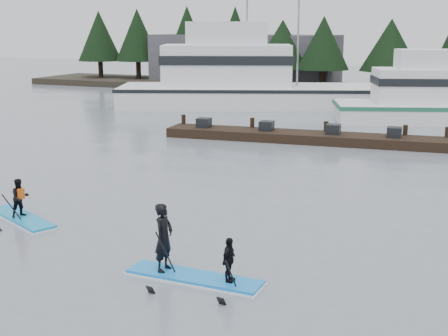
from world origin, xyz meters
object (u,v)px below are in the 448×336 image
at_px(paddleboard_duo, 187,256).
at_px(floating_dock, 304,137).
at_px(fishing_boat_large, 252,94).
at_px(paddleboard_solo, 21,207).

bearing_deg(paddleboard_duo, floating_dock, 98.14).
bearing_deg(fishing_boat_large, floating_dock, -79.93).
distance_m(fishing_boat_large, paddleboard_solo, 29.00).
xyz_separation_m(fishing_boat_large, floating_dock, (7.59, -12.51, -0.64)).
relative_size(fishing_boat_large, floating_dock, 1.46).
bearing_deg(paddleboard_solo, fishing_boat_large, 121.09).
distance_m(floating_dock, paddleboard_duo, 18.58).
bearing_deg(paddleboard_duo, paddleboard_solo, 163.48).
xyz_separation_m(paddleboard_solo, paddleboard_duo, (6.77, -2.11, 0.17)).
relative_size(paddleboard_solo, paddleboard_duo, 0.96).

